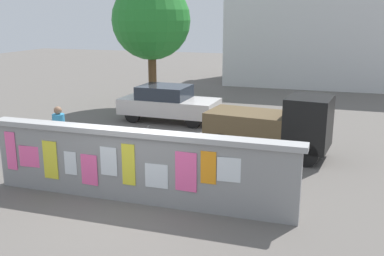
{
  "coord_description": "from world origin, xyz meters",
  "views": [
    {
      "loc": [
        4.05,
        -8.53,
        4.13
      ],
      "look_at": [
        0.53,
        2.32,
        1.19
      ],
      "focal_mm": 41.63,
      "sensor_mm": 36.0,
      "label": 1
    }
  ],
  "objects_px": {
    "bicycle_near": "(222,176)",
    "person_walking": "(59,128)",
    "auto_rickshaw_truck": "(274,126)",
    "motorcycle": "(128,140)",
    "bicycle_far": "(136,165)",
    "car_parked": "(168,103)",
    "tree_roadside": "(151,21)"
  },
  "relations": [
    {
      "from": "auto_rickshaw_truck",
      "to": "motorcycle",
      "type": "bearing_deg",
      "value": -161.69
    },
    {
      "from": "bicycle_near",
      "to": "person_walking",
      "type": "distance_m",
      "value": 4.98
    },
    {
      "from": "auto_rickshaw_truck",
      "to": "bicycle_near",
      "type": "relative_size",
      "value": 2.22
    },
    {
      "from": "car_parked",
      "to": "bicycle_far",
      "type": "height_order",
      "value": "car_parked"
    },
    {
      "from": "bicycle_far",
      "to": "motorcycle",
      "type": "bearing_deg",
      "value": 121.25
    },
    {
      "from": "bicycle_far",
      "to": "person_walking",
      "type": "xyz_separation_m",
      "value": [
        -2.62,
        0.6,
        0.62
      ]
    },
    {
      "from": "bicycle_far",
      "to": "tree_roadside",
      "type": "distance_m",
      "value": 9.54
    },
    {
      "from": "auto_rickshaw_truck",
      "to": "car_parked",
      "type": "xyz_separation_m",
      "value": [
        -4.56,
        3.12,
        -0.17
      ]
    },
    {
      "from": "bicycle_near",
      "to": "tree_roadside",
      "type": "height_order",
      "value": "tree_roadside"
    },
    {
      "from": "car_parked",
      "to": "tree_roadside",
      "type": "relative_size",
      "value": 0.7
    },
    {
      "from": "auto_rickshaw_truck",
      "to": "person_walking",
      "type": "xyz_separation_m",
      "value": [
        -5.69,
        -2.51,
        0.09
      ]
    },
    {
      "from": "motorcycle",
      "to": "bicycle_far",
      "type": "distance_m",
      "value": 2.04
    },
    {
      "from": "motorcycle",
      "to": "person_walking",
      "type": "relative_size",
      "value": 1.16
    },
    {
      "from": "auto_rickshaw_truck",
      "to": "car_parked",
      "type": "bearing_deg",
      "value": 145.63
    },
    {
      "from": "car_parked",
      "to": "person_walking",
      "type": "relative_size",
      "value": 2.38
    },
    {
      "from": "person_walking",
      "to": "car_parked",
      "type": "bearing_deg",
      "value": 78.59
    },
    {
      "from": "motorcycle",
      "to": "bicycle_near",
      "type": "relative_size",
      "value": 1.11
    },
    {
      "from": "bicycle_far",
      "to": "person_walking",
      "type": "bearing_deg",
      "value": 167.17
    },
    {
      "from": "auto_rickshaw_truck",
      "to": "motorcycle",
      "type": "xyz_separation_m",
      "value": [
        -4.12,
        -1.37,
        -0.44
      ]
    },
    {
      "from": "bicycle_near",
      "to": "person_walking",
      "type": "height_order",
      "value": "person_walking"
    },
    {
      "from": "bicycle_near",
      "to": "person_walking",
      "type": "bearing_deg",
      "value": 172.74
    },
    {
      "from": "auto_rickshaw_truck",
      "to": "tree_roadside",
      "type": "distance_m",
      "value": 8.56
    },
    {
      "from": "bicycle_far",
      "to": "person_walking",
      "type": "relative_size",
      "value": 1.04
    },
    {
      "from": "auto_rickshaw_truck",
      "to": "tree_roadside",
      "type": "relative_size",
      "value": 0.68
    },
    {
      "from": "motorcycle",
      "to": "bicycle_near",
      "type": "xyz_separation_m",
      "value": [
        3.34,
        -1.77,
        -0.1
      ]
    },
    {
      "from": "motorcycle",
      "to": "bicycle_far",
      "type": "bearing_deg",
      "value": -58.75
    },
    {
      "from": "bicycle_near",
      "to": "auto_rickshaw_truck",
      "type": "bearing_deg",
      "value": 75.88
    },
    {
      "from": "motorcycle",
      "to": "person_walking",
      "type": "xyz_separation_m",
      "value": [
        -1.57,
        -1.14,
        0.52
      ]
    },
    {
      "from": "person_walking",
      "to": "bicycle_near",
      "type": "bearing_deg",
      "value": -7.26
    },
    {
      "from": "auto_rickshaw_truck",
      "to": "motorcycle",
      "type": "distance_m",
      "value": 4.37
    },
    {
      "from": "motorcycle",
      "to": "bicycle_near",
      "type": "distance_m",
      "value": 3.78
    },
    {
      "from": "bicycle_near",
      "to": "bicycle_far",
      "type": "xyz_separation_m",
      "value": [
        -2.28,
        0.03,
        0.0
      ]
    }
  ]
}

